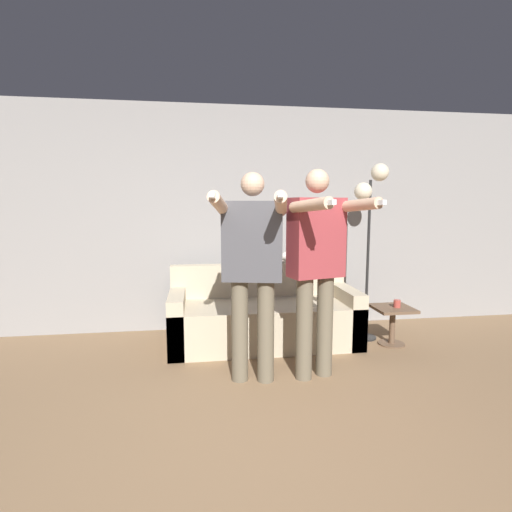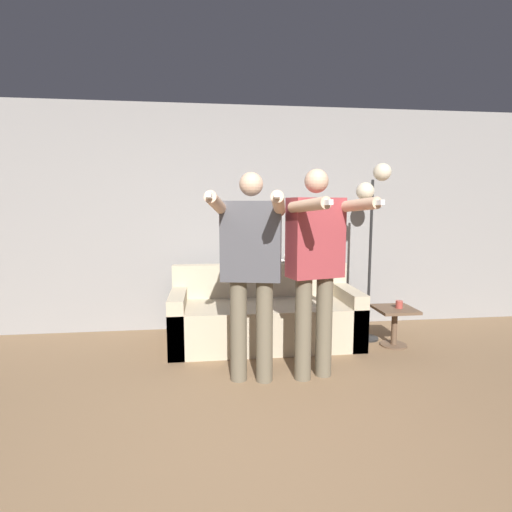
% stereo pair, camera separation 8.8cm
% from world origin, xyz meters
% --- Properties ---
extents(wall_back, '(10.00, 0.05, 2.60)m').
position_xyz_m(wall_back, '(0.00, 2.99, 1.30)').
color(wall_back, gray).
rests_on(wall_back, ground_plane).
extents(couch, '(1.96, 0.83, 0.81)m').
position_xyz_m(couch, '(0.40, 2.36, 0.27)').
color(couch, beige).
rests_on(couch, ground_plane).
extents(person_left, '(0.64, 0.75, 1.73)m').
position_xyz_m(person_left, '(0.15, 1.44, 1.01)').
color(person_left, '#6B604C').
rests_on(person_left, ground_plane).
extents(person_right, '(0.63, 0.76, 1.76)m').
position_xyz_m(person_right, '(0.69, 1.44, 1.02)').
color(person_right, '#6B604C').
rests_on(person_right, ground_plane).
extents(cat, '(0.54, 0.14, 0.19)m').
position_xyz_m(cat, '(0.87, 2.67, 0.90)').
color(cat, silver).
rests_on(cat, couch).
extents(floor_lamp, '(0.37, 0.24, 1.90)m').
position_xyz_m(floor_lamp, '(1.55, 2.34, 1.50)').
color(floor_lamp, black).
rests_on(floor_lamp, ground_plane).
extents(side_table, '(0.39, 0.39, 0.41)m').
position_xyz_m(side_table, '(1.73, 2.10, 0.29)').
color(side_table, brown).
rests_on(side_table, ground_plane).
extents(cup, '(0.07, 0.07, 0.08)m').
position_xyz_m(cup, '(1.77, 2.09, 0.45)').
color(cup, '#B7473D').
rests_on(cup, side_table).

